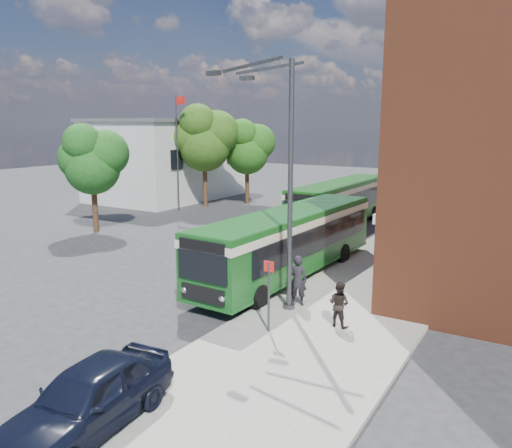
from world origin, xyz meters
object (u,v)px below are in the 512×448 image
Objects in this scene: bus_front at (290,237)px; street_lamp at (281,183)px; parked_car at (89,397)px; bus_rear at (341,199)px.

street_lamp is at bearing -67.26° from bus_front.
parked_car is at bearing -82.75° from bus_front.
street_lamp is 9.70m from parked_car.
bus_front is at bearing 112.74° from street_lamp.
bus_front is 1.02× the size of bus_rear.
bus_front is 12.93m from parked_car.
parked_car is (1.63, -12.80, -0.93)m from bus_front.
parked_car is (-0.01, -8.89, -3.89)m from street_lamp.
street_lamp is 16.78m from bus_rear.
bus_rear is (-2.33, 12.12, -0.00)m from bus_front.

